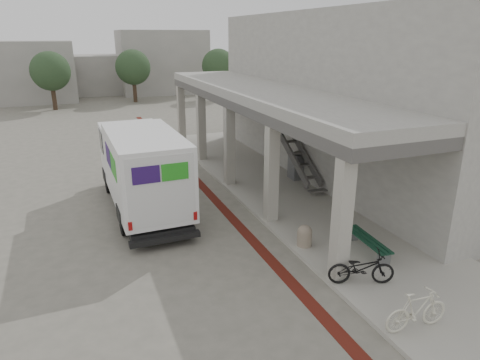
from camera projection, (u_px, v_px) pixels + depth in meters
name	position (u px, v px, depth m)	size (l,w,h in m)	color
ground	(217.00, 239.00, 13.39)	(120.00, 120.00, 0.00)	#636055
bike_lane_stripe	(225.00, 211.00, 15.50)	(0.35, 40.00, 0.01)	#511710
sidewalk	(326.00, 218.00, 14.76)	(4.40, 28.00, 0.12)	#9A968A
transit_building	(331.00, 99.00, 18.63)	(7.60, 17.00, 7.00)	gray
distant_backdrop	(76.00, 70.00, 43.12)	(28.00, 10.00, 6.50)	gray
tree_left	(50.00, 71.00, 35.28)	(3.20, 3.20, 4.80)	#38281C
tree_mid	(133.00, 67.00, 39.47)	(3.20, 3.20, 4.80)	#38281C
tree_right	(218.00, 66.00, 41.37)	(3.20, 3.20, 4.80)	#38281C
fedex_truck	(141.00, 167.00, 15.17)	(2.33, 7.06, 2.99)	black
bench	(367.00, 243.00, 12.19)	(0.55, 1.92, 0.44)	slate
bollard_near	(335.00, 267.00, 11.01)	(0.36, 0.36, 0.54)	tan
bollard_far	(305.00, 235.00, 12.60)	(0.44, 0.44, 0.65)	gray
utility_cabinet	(296.00, 166.00, 18.47)	(0.50, 0.66, 1.10)	slate
bicycle_black	(361.00, 268.00, 10.64)	(0.58, 1.66, 0.87)	black
bicycle_cream	(417.00, 310.00, 8.97)	(0.43, 1.52, 0.91)	beige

